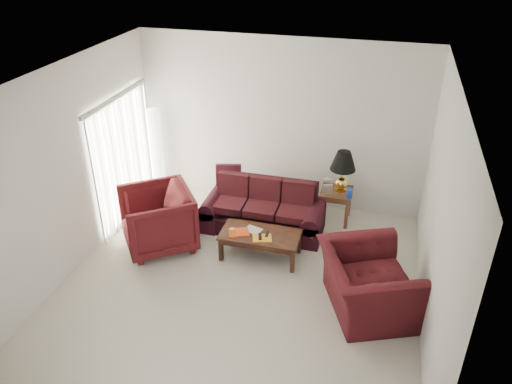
% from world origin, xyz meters
% --- Properties ---
extents(floor, '(5.00, 5.00, 0.00)m').
position_xyz_m(floor, '(0.00, 0.00, 0.00)').
color(floor, '#BAB49E').
rests_on(floor, ground).
extents(blinds, '(0.10, 2.00, 2.16)m').
position_xyz_m(blinds, '(-2.42, 1.30, 1.08)').
color(blinds, silver).
rests_on(blinds, ground).
extents(sofa, '(2.06, 0.99, 0.82)m').
position_xyz_m(sofa, '(-0.05, 1.45, 0.41)').
color(sofa, black).
rests_on(sofa, ground).
extents(throw_pillow, '(0.48, 0.32, 0.45)m').
position_xyz_m(throw_pillow, '(-0.78, 1.90, 0.68)').
color(throw_pillow, black).
rests_on(throw_pillow, sofa).
extents(end_table, '(0.55, 0.55, 0.58)m').
position_xyz_m(end_table, '(1.09, 2.06, 0.29)').
color(end_table, '#54321C').
rests_on(end_table, ground).
extents(table_lamp, '(0.49, 0.49, 0.72)m').
position_xyz_m(table_lamp, '(1.15, 2.10, 0.94)').
color(table_lamp, gold).
rests_on(table_lamp, end_table).
extents(clock, '(0.16, 0.10, 0.15)m').
position_xyz_m(clock, '(0.95, 1.95, 0.65)').
color(clock, silver).
rests_on(clock, end_table).
extents(blue_canister, '(0.13, 0.13, 0.17)m').
position_xyz_m(blue_canister, '(1.31, 1.87, 0.66)').
color(blue_canister, '#1A40AE').
rests_on(blue_canister, end_table).
extents(picture_frame, '(0.21, 0.22, 0.06)m').
position_xyz_m(picture_frame, '(0.89, 2.27, 0.66)').
color(picture_frame, '#B8B7BC').
rests_on(picture_frame, end_table).
extents(floor_lamp, '(0.33, 0.33, 1.70)m').
position_xyz_m(floor_lamp, '(-2.26, 2.20, 0.85)').
color(floor_lamp, silver).
rests_on(floor_lamp, ground).
extents(armchair_left, '(1.49, 1.48, 0.98)m').
position_xyz_m(armchair_left, '(-1.53, 0.57, 0.49)').
color(armchair_left, '#440F12').
rests_on(armchair_left, ground).
extents(armchair_right, '(1.54, 1.63, 0.84)m').
position_xyz_m(armchair_right, '(1.77, -0.06, 0.42)').
color(armchair_right, '#3C0E12').
rests_on(armchair_right, ground).
extents(coffee_table, '(1.29, 0.78, 0.43)m').
position_xyz_m(coffee_table, '(0.11, 0.69, 0.21)').
color(coffee_table, black).
rests_on(coffee_table, ground).
extents(magazine_red, '(0.37, 0.33, 0.02)m').
position_xyz_m(magazine_red, '(-0.21, 0.63, 0.43)').
color(magazine_red, '#C63B13').
rests_on(magazine_red, coffee_table).
extents(magazine_white, '(0.29, 0.24, 0.01)m').
position_xyz_m(magazine_white, '(-0.02, 0.75, 0.43)').
color(magazine_white, beige).
rests_on(magazine_white, coffee_table).
extents(magazine_orange, '(0.33, 0.29, 0.02)m').
position_xyz_m(magazine_orange, '(0.17, 0.57, 0.43)').
color(magazine_orange, orange).
rests_on(magazine_orange, coffee_table).
extents(remote_a, '(0.09, 0.17, 0.02)m').
position_xyz_m(remote_a, '(0.14, 0.58, 0.45)').
color(remote_a, black).
rests_on(remote_a, coffee_table).
extents(remote_b, '(0.05, 0.16, 0.02)m').
position_xyz_m(remote_b, '(0.22, 0.68, 0.45)').
color(remote_b, black).
rests_on(remote_b, coffee_table).
extents(yellow_glass, '(0.08, 0.08, 0.12)m').
position_xyz_m(yellow_glass, '(-0.29, 0.54, 0.48)').
color(yellow_glass, yellow).
rests_on(yellow_glass, coffee_table).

